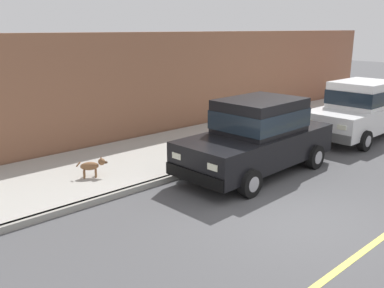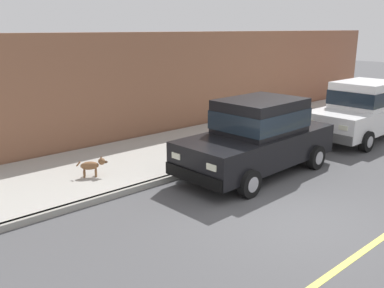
{
  "view_description": "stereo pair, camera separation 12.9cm",
  "coord_description": "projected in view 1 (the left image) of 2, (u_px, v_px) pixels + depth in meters",
  "views": [
    {
      "loc": [
        4.29,
        -6.61,
        3.64
      ],
      "look_at": [
        -3.08,
        0.1,
        0.85
      ],
      "focal_mm": 38.99,
      "sensor_mm": 36.0,
      "label": 1
    },
    {
      "loc": [
        4.37,
        -6.51,
        3.64
      ],
      "look_at": [
        -3.08,
        0.1,
        0.85
      ],
      "focal_mm": 38.99,
      "sensor_mm": 36.0,
      "label": 2
    }
  ],
  "objects": [
    {
      "name": "ground_plane",
      "position": [
        292.0,
        216.0,
        8.32
      ],
      "size": [
        80.0,
        80.0,
        0.0
      ],
      "primitive_type": "plane",
      "color": "#4C4C4F"
    },
    {
      "name": "building_facade",
      "position": [
        220.0,
        78.0,
        16.32
      ],
      "size": [
        0.5,
        20.0,
        3.5
      ],
      "primitive_type": "cube",
      "color": "#8C5B42",
      "rests_on": "ground"
    },
    {
      "name": "car_white_sedan",
      "position": [
        360.0,
        109.0,
        14.07
      ],
      "size": [
        2.07,
        4.62,
        1.92
      ],
      "color": "white",
      "rests_on": "ground"
    },
    {
      "name": "dog_brown",
      "position": [
        92.0,
        166.0,
        10.05
      ],
      "size": [
        0.45,
        0.67,
        0.49
      ],
      "color": "brown",
      "rests_on": "sidewalk"
    },
    {
      "name": "car_black_sedan",
      "position": [
        258.0,
        136.0,
        10.62
      ],
      "size": [
        2.16,
        4.66,
        1.92
      ],
      "color": "black",
      "rests_on": "ground"
    },
    {
      "name": "sidewalk",
      "position": [
        144.0,
        158.0,
        11.86
      ],
      "size": [
        3.6,
        64.0,
        0.14
      ],
      "primitive_type": "cube",
      "color": "#A8A59E",
      "rests_on": "ground"
    },
    {
      "name": "curb",
      "position": [
        186.0,
        173.0,
        10.58
      ],
      "size": [
        0.16,
        64.0,
        0.14
      ],
      "primitive_type": "cube",
      "color": "gray",
      "rests_on": "ground"
    },
    {
      "name": "lane_centre_line",
      "position": [
        370.0,
        246.0,
        7.18
      ],
      "size": [
        0.12,
        57.6,
        0.01
      ],
      "primitive_type": "cube",
      "color": "#E0D64C",
      "rests_on": "ground"
    }
  ]
}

